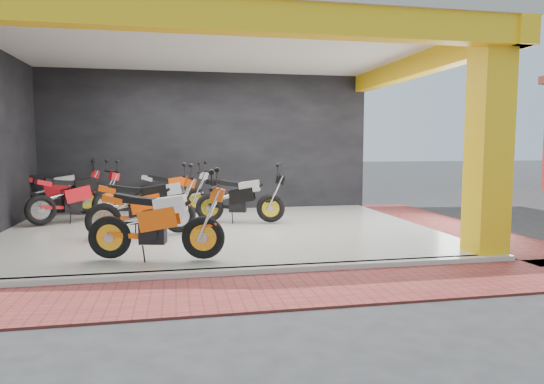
% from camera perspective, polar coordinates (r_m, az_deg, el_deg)
% --- Properties ---
extents(ground, '(80.00, 80.00, 0.00)m').
position_cam_1_polar(ground, '(7.44, -4.70, -7.73)').
color(ground, '#2D2D30').
rests_on(ground, ground).
extents(showroom_floor, '(8.00, 6.00, 0.10)m').
position_cam_1_polar(showroom_floor, '(9.38, -6.12, -4.66)').
color(showroom_floor, white).
rests_on(showroom_floor, ground).
extents(showroom_ceiling, '(8.40, 6.40, 0.20)m').
position_cam_1_polar(showroom_ceiling, '(9.43, -6.36, 17.10)').
color(showroom_ceiling, beige).
rests_on(showroom_ceiling, corner_column).
extents(back_wall, '(8.20, 0.20, 3.50)m').
position_cam_1_polar(back_wall, '(12.32, -7.53, 5.70)').
color(back_wall, black).
rests_on(back_wall, ground).
extents(corner_column, '(0.50, 0.50, 3.50)m').
position_cam_1_polar(corner_column, '(7.91, 24.15, 5.38)').
color(corner_column, yellow).
rests_on(corner_column, ground).
extents(header_beam_front, '(8.40, 0.30, 0.40)m').
position_cam_1_polar(header_beam_front, '(6.45, -3.85, 19.83)').
color(header_beam_front, yellow).
rests_on(header_beam_front, corner_column).
extents(header_beam_right, '(0.30, 6.40, 0.40)m').
position_cam_1_polar(header_beam_right, '(10.51, 16.67, 14.04)').
color(header_beam_right, yellow).
rests_on(header_beam_right, corner_column).
extents(floor_kerb, '(8.00, 0.20, 0.10)m').
position_cam_1_polar(floor_kerb, '(6.45, -3.64, -9.35)').
color(floor_kerb, white).
rests_on(floor_kerb, ground).
extents(paver_front, '(9.00, 1.40, 0.03)m').
position_cam_1_polar(paver_front, '(5.72, -2.56, -11.67)').
color(paver_front, '#983931').
rests_on(paver_front, ground).
extents(paver_right, '(1.40, 7.00, 0.03)m').
position_cam_1_polar(paver_right, '(10.91, 19.91, -3.70)').
color(paver_right, '#983931').
rests_on(paver_right, ground).
extents(moto_hero, '(2.13, 1.16, 1.23)m').
position_cam_1_polar(moto_hero, '(6.78, -8.13, -2.90)').
color(moto_hero, '#FF590A').
rests_on(moto_hero, showroom_floor).
extents(moto_row_a, '(2.08, 1.23, 1.20)m').
position_cam_1_polar(moto_row_a, '(9.90, -0.16, -0.29)').
color(moto_row_a, black).
rests_on(moto_row_a, showroom_floor).
extents(moto_row_b, '(2.12, 1.13, 1.23)m').
position_cam_1_polar(moto_row_b, '(8.88, -10.88, -0.96)').
color(moto_row_b, '#E04709').
rests_on(moto_row_b, showroom_floor).
extents(moto_row_c, '(2.05, 1.29, 1.18)m').
position_cam_1_polar(moto_row_c, '(11.54, -8.92, 0.42)').
color(moto_row_c, '#ABAEB3').
rests_on(moto_row_c, showroom_floor).
extents(moto_row_d, '(2.14, 1.65, 1.24)m').
position_cam_1_polar(moto_row_d, '(11.01, -19.02, 0.10)').
color(moto_row_d, red).
rests_on(moto_row_d, showroom_floor).
extents(moto_row_e, '(2.11, 1.03, 1.24)m').
position_cam_1_polar(moto_row_e, '(11.99, -21.00, 0.45)').
color(moto_row_e, '#B11219').
rests_on(moto_row_e, showroom_floor).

